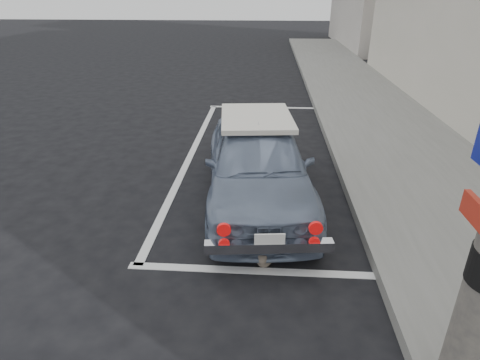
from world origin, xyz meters
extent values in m
plane|color=black|center=(0.00, 0.00, 0.00)|extent=(80.00, 80.00, 0.00)
cube|color=slate|center=(3.20, 2.00, 0.07)|extent=(2.80, 40.00, 0.15)
cube|color=silver|center=(0.50, -0.50, 0.00)|extent=(3.00, 0.12, 0.01)
cube|color=silver|center=(0.50, 6.50, 0.00)|extent=(3.00, 0.12, 0.01)
cube|color=silver|center=(-0.90, 3.00, 0.00)|extent=(0.12, 7.00, 0.01)
cube|color=red|center=(1.81, -2.00, 1.70)|extent=(0.04, 0.30, 0.15)
cube|color=white|center=(1.80, -2.00, 1.70)|extent=(0.02, 0.16, 0.08)
imported|color=gray|center=(0.43, 1.23, 0.62)|extent=(1.83, 3.79, 1.25)
cube|color=silver|center=(0.39, 1.59, 1.18)|extent=(1.17, 1.49, 0.07)
cube|color=silver|center=(0.61, -0.54, 0.38)|extent=(1.40, 0.26, 0.12)
cube|color=white|center=(0.61, -0.59, 0.48)|extent=(0.33, 0.05, 0.17)
cylinder|color=red|center=(0.13, -0.62, 0.62)|extent=(0.15, 0.05, 0.15)
cylinder|color=red|center=(1.10, -0.53, 0.62)|extent=(0.15, 0.05, 0.15)
cylinder|color=red|center=(0.13, -0.62, 0.44)|extent=(0.12, 0.05, 0.12)
cylinder|color=red|center=(1.10, -0.53, 0.44)|extent=(0.12, 0.05, 0.12)
ellipsoid|color=#6F6055|center=(0.57, -0.36, 0.10)|extent=(0.25, 0.33, 0.18)
sphere|color=#6F6055|center=(0.54, -0.49, 0.16)|extent=(0.12, 0.12, 0.12)
cone|color=#6F6055|center=(0.51, -0.48, 0.22)|extent=(0.04, 0.04, 0.05)
cone|color=#6F6055|center=(0.58, -0.50, 0.22)|extent=(0.04, 0.04, 0.05)
cylinder|color=#6F6055|center=(0.64, -0.22, 0.04)|extent=(0.07, 0.20, 0.03)
camera|label=1|loc=(0.54, -4.18, 2.90)|focal=30.00mm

